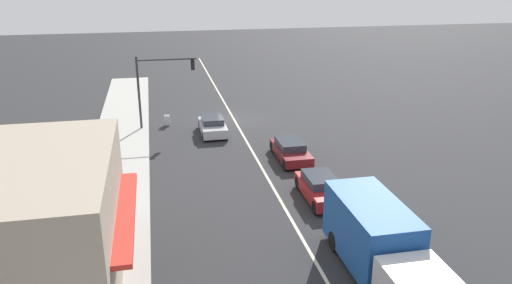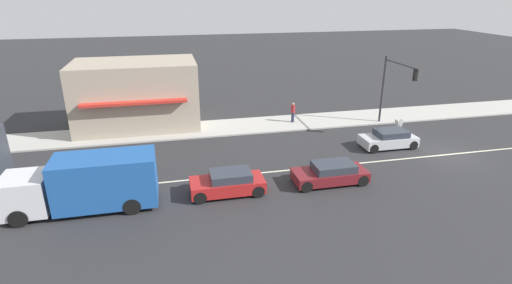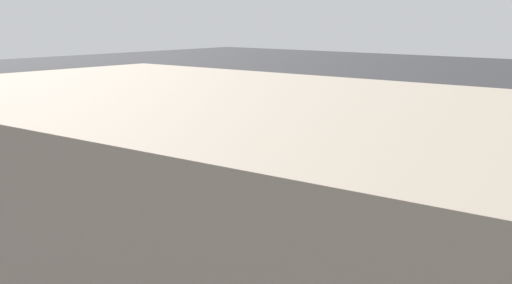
# 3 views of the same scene
# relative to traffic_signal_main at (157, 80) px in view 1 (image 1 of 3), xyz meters

# --- Properties ---
(ground_plane) EXTENTS (160.00, 160.00, 0.00)m
(ground_plane) POSITION_rel_traffic_signal_main_xyz_m (-6.12, 16.78, -3.90)
(ground_plane) COLOR #2B2B2D
(sidewalk_right) EXTENTS (4.00, 73.00, 0.12)m
(sidewalk_right) POSITION_rel_traffic_signal_main_xyz_m (2.88, 17.28, -3.84)
(sidewalk_right) COLOR #B2AFA8
(sidewalk_right) RESTS_ON ground
(lane_marking_center) EXTENTS (0.16, 60.00, 0.01)m
(lane_marking_center) POSITION_rel_traffic_signal_main_xyz_m (-6.12, -1.22, -3.90)
(lane_marking_center) COLOR beige
(lane_marking_center) RESTS_ON ground
(building_corner_store) EXTENTS (6.58, 9.66, 5.31)m
(building_corner_store) POSITION_rel_traffic_signal_main_xyz_m (4.92, 20.10, -1.13)
(building_corner_store) COLOR tan
(building_corner_store) RESTS_ON sidewalk_right
(traffic_signal_main) EXTENTS (4.59, 0.34, 5.60)m
(traffic_signal_main) POSITION_rel_traffic_signal_main_xyz_m (0.00, 0.00, 0.00)
(traffic_signal_main) COLOR #333338
(traffic_signal_main) RESTS_ON sidewalk_right
(pedestrian) EXTENTS (0.34, 0.34, 1.71)m
(pedestrian) POSITION_rel_traffic_signal_main_xyz_m (2.87, 7.36, -2.88)
(pedestrian) COLOR #282D42
(pedestrian) RESTS_ON sidewalk_right
(warning_aframe_sign) EXTENTS (0.45, 0.53, 0.84)m
(warning_aframe_sign) POSITION_rel_traffic_signal_main_xyz_m (-0.60, -0.62, -3.47)
(warning_aframe_sign) COLOR silver
(warning_aframe_sign) RESTS_ON ground
(delivery_truck) EXTENTS (2.44, 7.50, 2.87)m
(delivery_truck) POSITION_rel_traffic_signal_main_xyz_m (-8.32, 22.01, -2.43)
(delivery_truck) COLOR silver
(delivery_truck) RESTS_ON ground
(sedan_maroon) EXTENTS (1.88, 4.37, 1.25)m
(sedan_maroon) POSITION_rel_traffic_signal_main_xyz_m (-8.32, 8.57, -3.29)
(sedan_maroon) COLOR maroon
(sedan_maroon) RESTS_ON ground
(sedan_silver) EXTENTS (1.86, 3.96, 1.30)m
(sedan_silver) POSITION_rel_traffic_signal_main_xyz_m (-3.92, 2.24, -3.26)
(sedan_silver) COLOR #B7BABF
(sedan_silver) RESTS_ON ground
(hatchback_red) EXTENTS (1.83, 4.13, 1.34)m
(hatchback_red) POSITION_rel_traffic_signal_main_xyz_m (-8.32, 14.72, -3.24)
(hatchback_red) COLOR #AD1E1E
(hatchback_red) RESTS_ON ground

